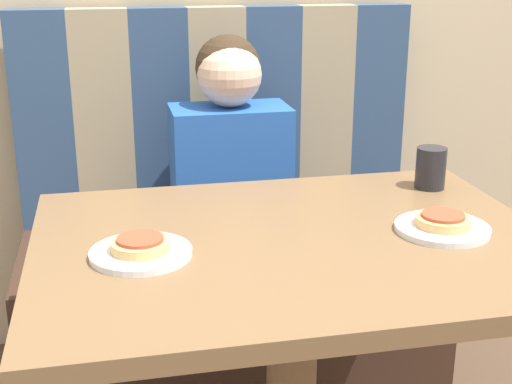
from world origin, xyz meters
The scene contains 9 objects.
booth_seat centered at (0.00, 0.68, 0.22)m, with size 1.18×0.54×0.43m.
booth_backrest centered at (0.00, 0.91, 0.75)m, with size 1.18×0.08×0.63m.
dining_table centered at (0.00, 0.00, 0.61)m, with size 0.96×0.72×0.70m.
person centered at (0.00, 0.68, 0.71)m, with size 0.32×0.20×0.57m.
plate_left centered at (-0.28, -0.03, 0.71)m, with size 0.18×0.18×0.01m.
plate_right centered at (0.28, -0.03, 0.71)m, with size 0.18×0.18×0.01m.
pizza_left centered at (-0.28, -0.03, 0.73)m, with size 0.10×0.10×0.02m.
pizza_right centered at (0.28, -0.03, 0.73)m, with size 0.10×0.10×0.02m.
drinking_cup centered at (0.38, 0.23, 0.75)m, with size 0.07×0.07×0.09m.
Camera 1 is at (-0.33, -1.19, 1.20)m, focal length 50.00 mm.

